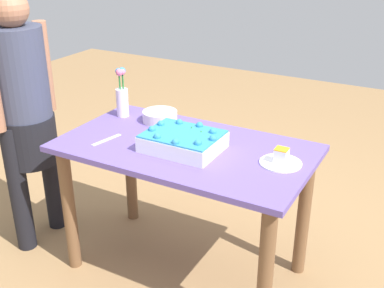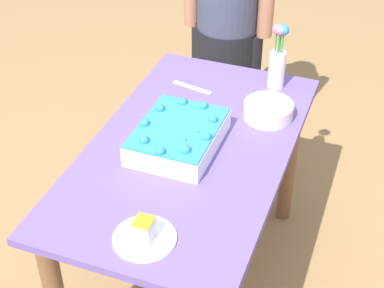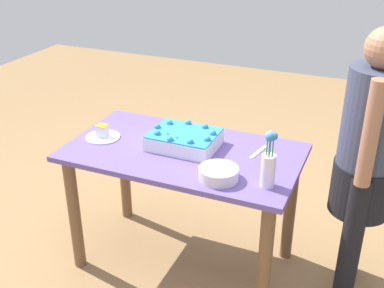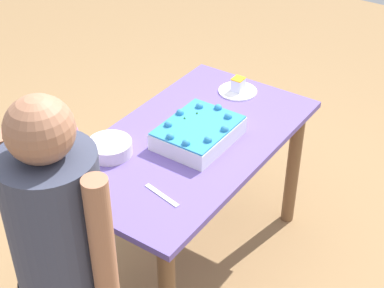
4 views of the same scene
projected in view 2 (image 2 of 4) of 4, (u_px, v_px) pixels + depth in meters
The scene contains 8 objects.
ground_plane at pixel (191, 282), 2.63m from camera, with size 8.00×8.00×0.00m, color #987349.
dining_table at pixel (190, 176), 2.26m from camera, with size 1.28×0.72×0.76m.
sheet_cake at pixel (178, 136), 2.15m from camera, with size 0.37×0.29×0.11m.
serving_plate_with_slice at pixel (144, 234), 1.78m from camera, with size 0.20×0.20×0.08m.
cake_knife at pixel (192, 87), 2.51m from camera, with size 0.19×0.02×0.00m, color silver.
flower_vase at pixel (278, 61), 2.44m from camera, with size 0.07×0.07×0.29m.
fruit_bowl at pixel (268, 110), 2.31m from camera, with size 0.20×0.20×0.06m, color silver.
person_standing at pixel (228, 16), 2.87m from camera, with size 0.31×0.45×1.49m.
Camera 2 is at (1.63, 0.62, 2.07)m, focal length 55.00 mm.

